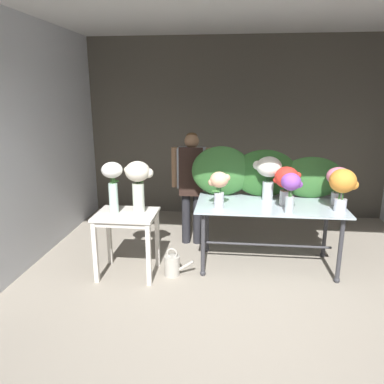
{
  "coord_description": "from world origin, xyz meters",
  "views": [
    {
      "loc": [
        -0.05,
        -2.72,
        2.11
      ],
      "look_at": [
        -0.5,
        1.38,
        0.99
      ],
      "focal_mm": 34.53,
      "sensor_mm": 36.0,
      "label": 1
    }
  ],
  "objects_px": {
    "side_table_white": "(127,222)",
    "watering_can": "(173,265)",
    "vase_sunset_hydrangea": "(343,184)",
    "vase_cream_lisianthus_tall": "(138,180)",
    "vase_rosy_snapdragons": "(339,180)",
    "vase_violet_peonies": "(291,187)",
    "vase_ivory_freesia": "(268,172)",
    "vase_peach_roses": "(219,186)",
    "vase_white_roses_tall": "(113,180)",
    "display_table_glass": "(269,214)",
    "vase_scarlet_stock": "(286,181)",
    "florist": "(192,177)"
  },
  "relations": [
    {
      "from": "side_table_white",
      "to": "watering_can",
      "type": "bearing_deg",
      "value": 1.63
    },
    {
      "from": "vase_sunset_hydrangea",
      "to": "vase_cream_lisianthus_tall",
      "type": "distance_m",
      "value": 2.28
    },
    {
      "from": "vase_rosy_snapdragons",
      "to": "watering_can",
      "type": "xyz_separation_m",
      "value": [
        -1.92,
        -0.44,
        -0.98
      ]
    },
    {
      "from": "vase_violet_peonies",
      "to": "vase_ivory_freesia",
      "type": "distance_m",
      "value": 0.53
    },
    {
      "from": "vase_sunset_hydrangea",
      "to": "vase_peach_roses",
      "type": "xyz_separation_m",
      "value": [
        -1.36,
        -0.03,
        -0.04
      ]
    },
    {
      "from": "vase_sunset_hydrangea",
      "to": "vase_white_roses_tall",
      "type": "relative_size",
      "value": 0.82
    },
    {
      "from": "vase_peach_roses",
      "to": "vase_cream_lisianthus_tall",
      "type": "distance_m",
      "value": 0.92
    },
    {
      "from": "vase_rosy_snapdragons",
      "to": "vase_white_roses_tall",
      "type": "distance_m",
      "value": 2.62
    },
    {
      "from": "vase_violet_peonies",
      "to": "vase_peach_roses",
      "type": "bearing_deg",
      "value": 172.74
    },
    {
      "from": "vase_white_roses_tall",
      "to": "watering_can",
      "type": "height_order",
      "value": "vase_white_roses_tall"
    },
    {
      "from": "vase_cream_lisianthus_tall",
      "to": "watering_can",
      "type": "relative_size",
      "value": 1.7
    },
    {
      "from": "display_table_glass",
      "to": "vase_scarlet_stock",
      "type": "bearing_deg",
      "value": -6.13
    },
    {
      "from": "vase_sunset_hydrangea",
      "to": "watering_can",
      "type": "bearing_deg",
      "value": -174.58
    },
    {
      "from": "side_table_white",
      "to": "vase_peach_roses",
      "type": "distance_m",
      "value": 1.15
    },
    {
      "from": "vase_ivory_freesia",
      "to": "vase_rosy_snapdragons",
      "type": "bearing_deg",
      "value": -6.8
    },
    {
      "from": "florist",
      "to": "vase_peach_roses",
      "type": "bearing_deg",
      "value": -64.34
    },
    {
      "from": "watering_can",
      "to": "vase_violet_peonies",
      "type": "bearing_deg",
      "value": 2.11
    },
    {
      "from": "vase_violet_peonies",
      "to": "vase_white_roses_tall",
      "type": "distance_m",
      "value": 1.98
    },
    {
      "from": "vase_rosy_snapdragons",
      "to": "vase_white_roses_tall",
      "type": "xyz_separation_m",
      "value": [
        -2.58,
        -0.46,
        0.04
      ]
    },
    {
      "from": "side_table_white",
      "to": "florist",
      "type": "xyz_separation_m",
      "value": [
        0.65,
        1.01,
        0.32
      ]
    },
    {
      "from": "vase_violet_peonies",
      "to": "vase_scarlet_stock",
      "type": "height_order",
      "value": "vase_scarlet_stock"
    },
    {
      "from": "vase_sunset_hydrangea",
      "to": "vase_peach_roses",
      "type": "relative_size",
      "value": 1.14
    },
    {
      "from": "vase_violet_peonies",
      "to": "vase_scarlet_stock",
      "type": "xyz_separation_m",
      "value": [
        -0.01,
        0.31,
        -0.01
      ]
    },
    {
      "from": "vase_rosy_snapdragons",
      "to": "vase_ivory_freesia",
      "type": "height_order",
      "value": "vase_ivory_freesia"
    },
    {
      "from": "vase_sunset_hydrangea",
      "to": "vase_peach_roses",
      "type": "distance_m",
      "value": 1.36
    },
    {
      "from": "vase_sunset_hydrangea",
      "to": "vase_peach_roses",
      "type": "height_order",
      "value": "vase_sunset_hydrangea"
    },
    {
      "from": "vase_scarlet_stock",
      "to": "vase_white_roses_tall",
      "type": "bearing_deg",
      "value": -169.32
    },
    {
      "from": "watering_can",
      "to": "vase_sunset_hydrangea",
      "type": "bearing_deg",
      "value": 5.42
    },
    {
      "from": "vase_sunset_hydrangea",
      "to": "vase_ivory_freesia",
      "type": "distance_m",
      "value": 0.86
    },
    {
      "from": "vase_violet_peonies",
      "to": "display_table_glass",
      "type": "bearing_deg",
      "value": 119.48
    },
    {
      "from": "side_table_white",
      "to": "florist",
      "type": "distance_m",
      "value": 1.24
    },
    {
      "from": "vase_scarlet_stock",
      "to": "vase_ivory_freesia",
      "type": "distance_m",
      "value": 0.28
    },
    {
      "from": "florist",
      "to": "vase_white_roses_tall",
      "type": "bearing_deg",
      "value": -127.65
    },
    {
      "from": "side_table_white",
      "to": "florist",
      "type": "height_order",
      "value": "florist"
    },
    {
      "from": "vase_violet_peonies",
      "to": "vase_white_roses_tall",
      "type": "xyz_separation_m",
      "value": [
        -1.98,
        -0.06,
        0.04
      ]
    },
    {
      "from": "side_table_white",
      "to": "vase_peach_roses",
      "type": "height_order",
      "value": "vase_peach_roses"
    },
    {
      "from": "vase_sunset_hydrangea",
      "to": "vase_rosy_snapdragons",
      "type": "bearing_deg",
      "value": 83.83
    },
    {
      "from": "watering_can",
      "to": "display_table_glass",
      "type": "bearing_deg",
      "value": 18.45
    },
    {
      "from": "vase_scarlet_stock",
      "to": "vase_cream_lisianthus_tall",
      "type": "bearing_deg",
      "value": -169.49
    },
    {
      "from": "side_table_white",
      "to": "vase_ivory_freesia",
      "type": "xyz_separation_m",
      "value": [
        1.64,
        0.55,
        0.52
      ]
    },
    {
      "from": "vase_ivory_freesia",
      "to": "watering_can",
      "type": "xyz_separation_m",
      "value": [
        -1.11,
        -0.54,
        -1.04
      ]
    },
    {
      "from": "vase_ivory_freesia",
      "to": "watering_can",
      "type": "relative_size",
      "value": 1.55
    },
    {
      "from": "side_table_white",
      "to": "vase_violet_peonies",
      "type": "bearing_deg",
      "value": 1.97
    },
    {
      "from": "vase_violet_peonies",
      "to": "vase_cream_lisianthus_tall",
      "type": "xyz_separation_m",
      "value": [
        -1.7,
        -0.01,
        0.03
      ]
    },
    {
      "from": "vase_rosy_snapdragons",
      "to": "watering_can",
      "type": "height_order",
      "value": "vase_rosy_snapdragons"
    },
    {
      "from": "vase_peach_roses",
      "to": "florist",
      "type": "bearing_deg",
      "value": 115.66
    },
    {
      "from": "vase_rosy_snapdragons",
      "to": "side_table_white",
      "type": "bearing_deg",
      "value": -169.45
    },
    {
      "from": "vase_scarlet_stock",
      "to": "vase_ivory_freesia",
      "type": "bearing_deg",
      "value": 137.3
    },
    {
      "from": "side_table_white",
      "to": "florist",
      "type": "bearing_deg",
      "value": 57.53
    },
    {
      "from": "vase_scarlet_stock",
      "to": "vase_white_roses_tall",
      "type": "height_order",
      "value": "vase_white_roses_tall"
    }
  ]
}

